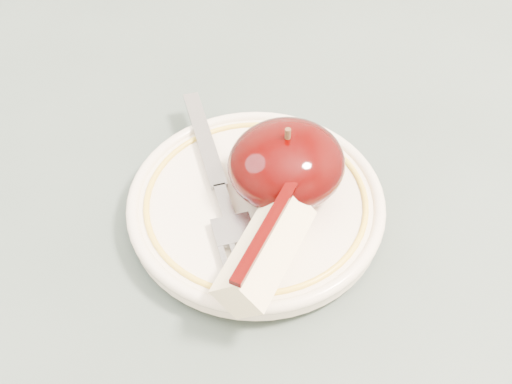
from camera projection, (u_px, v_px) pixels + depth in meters
name	position (u px, v px, depth m)	size (l,w,h in m)	color
table	(335.00, 350.00, 0.54)	(0.90, 0.90, 0.75)	brown
plate	(256.00, 205.00, 0.50)	(0.18, 0.18, 0.02)	#F5EACE
apple_half	(286.00, 164.00, 0.49)	(0.08, 0.08, 0.06)	black
apple_wedge	(265.00, 250.00, 0.45)	(0.09, 0.09, 0.04)	#F9EDB8
fork	(220.00, 188.00, 0.50)	(0.04, 0.19, 0.00)	gray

